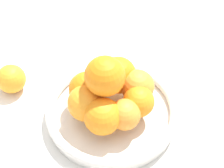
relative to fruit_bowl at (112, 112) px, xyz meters
name	(u,v)px	position (x,y,z in m)	size (l,w,h in m)	color
ground_plane	(112,117)	(0.00, 0.00, -0.02)	(4.00, 4.00, 0.00)	silver
fruit_bowl	(112,112)	(0.00, 0.00, 0.00)	(0.29, 0.29, 0.04)	silver
orange_pile	(109,91)	(0.00, 0.01, 0.07)	(0.19, 0.18, 0.14)	orange
stray_orange	(11,79)	(-0.04, 0.25, 0.02)	(0.07, 0.07, 0.07)	orange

